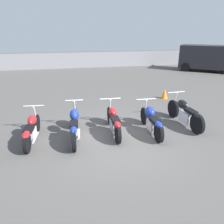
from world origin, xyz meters
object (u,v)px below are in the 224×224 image
Objects in this scene: motorcycle_slot_1 at (75,125)px; motorcycle_slot_2 at (114,122)px; motorcycle_slot_3 at (151,120)px; parked_van at (211,57)px; traffic_cone_near at (165,94)px; motorcycle_slot_4 at (185,113)px; motorcycle_slot_0 at (32,130)px.

motorcycle_slot_1 reaches higher than motorcycle_slot_2.
motorcycle_slot_3 is at bearing 2.39° from motorcycle_slot_1.
parked_van is 10.23× the size of traffic_cone_near.
motorcycle_slot_4 is at bearing 179.45° from parked_van.
motorcycle_slot_1 is 5.65m from traffic_cone_near.
motorcycle_slot_0 is 4.11× the size of traffic_cone_near.
motorcycle_slot_4 reaches higher than motorcycle_slot_2.
motorcycle_slot_3 is 0.41× the size of parked_van.
motorcycle_slot_4 is (2.59, 0.12, 0.04)m from motorcycle_slot_2.
motorcycle_slot_3 reaches higher than traffic_cone_near.
motorcycle_slot_0 is 0.87× the size of motorcycle_slot_1.
motorcycle_slot_0 is at bearing 178.73° from motorcycle_slot_4.
motorcycle_slot_4 is at bearing 4.78° from motorcycle_slot_2.
motorcycle_slot_1 reaches higher than motorcycle_slot_0.
motorcycle_slot_4 reaches higher than motorcycle_slot_3.
motorcycle_slot_4 is at bearing 7.97° from motorcycle_slot_1.
motorcycle_slot_2 is 1.23m from motorcycle_slot_3.
parked_van is at bearing 49.72° from motorcycle_slot_3.
motorcycle_slot_0 is at bearing 179.73° from motorcycle_slot_3.
motorcycle_slot_2 is at bearing 172.94° from motorcycle_slot_3.
motorcycle_slot_2 is 4.34× the size of traffic_cone_near.
motorcycle_slot_1 reaches higher than motorcycle_slot_3.
parked_van is (11.40, 9.62, 0.69)m from motorcycle_slot_1.
motorcycle_slot_0 is 0.40× the size of parked_van.
motorcycle_slot_1 is (1.28, -0.06, 0.06)m from motorcycle_slot_0.
motorcycle_slot_1 is 0.46× the size of parked_van.
parked_van is at bearing 45.09° from motorcycle_slot_1.
motorcycle_slot_0 is at bearing -177.62° from motorcycle_slot_1.
motorcycle_slot_1 is 3.85m from motorcycle_slot_4.
motorcycle_slot_3 is 0.91× the size of motorcycle_slot_4.
motorcycle_slot_4 is at bearing 6.97° from motorcycle_slot_0.
motorcycle_slot_0 is 1.28m from motorcycle_slot_1.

